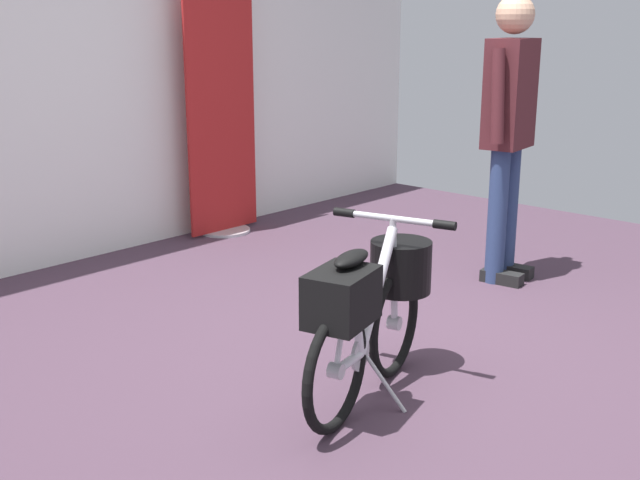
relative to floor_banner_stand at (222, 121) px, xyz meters
name	(u,v)px	position (x,y,z in m)	size (l,w,h in m)	color
ground_plane	(380,363)	(-1.04, -2.24, -0.80)	(6.58, 6.58, 0.00)	#473342
back_wall	(62,22)	(-1.04, 0.21, 0.67)	(6.58, 0.10, 2.93)	white
floor_banner_stand	(222,121)	(0.00, 0.00, 0.00)	(0.60, 0.36, 1.77)	#B7B7BC
folding_bike_foreground	(373,304)	(-1.31, -2.41, -0.40)	(1.00, 0.52, 0.73)	black
visitor_near_wall	(509,123)	(0.39, -2.01, 0.12)	(0.53, 0.30, 1.61)	navy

